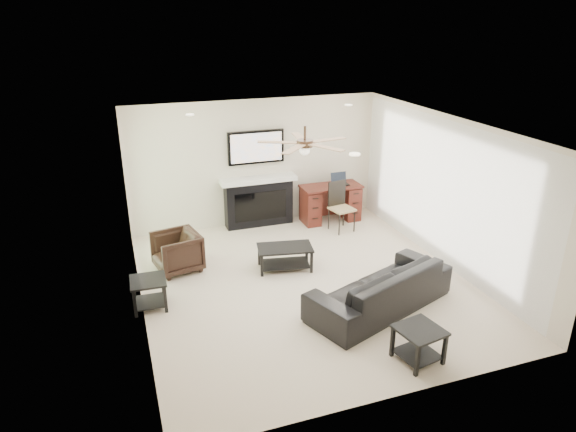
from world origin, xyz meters
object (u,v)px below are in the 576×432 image
Objects in this scene: armchair at (177,252)px; fireplace_unit at (258,180)px; sofa at (380,287)px; desk at (330,203)px; coffee_table at (285,258)px.

armchair is 0.38× the size of fireplace_unit.
sofa is at bearing -77.96° from fireplace_unit.
desk is (1.44, -0.26, -0.57)m from fireplace_unit.
coffee_table is 2.13m from fireplace_unit.
desk is at bearing -10.29° from fireplace_unit.
desk is (1.58, 1.73, 0.18)m from coffee_table.
sofa is at bearing -101.54° from desk.
sofa is 1.84m from coffee_table.
coffee_table is at bearing -93.87° from fireplace_unit.
sofa is 1.19× the size of fireplace_unit.
coffee_table is 2.35m from desk.
fireplace_unit reaches higher than armchair.
armchair is 0.59× the size of desk.
sofa is 3.14× the size of armchair.
coffee_table is at bearing -81.30° from sofa.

